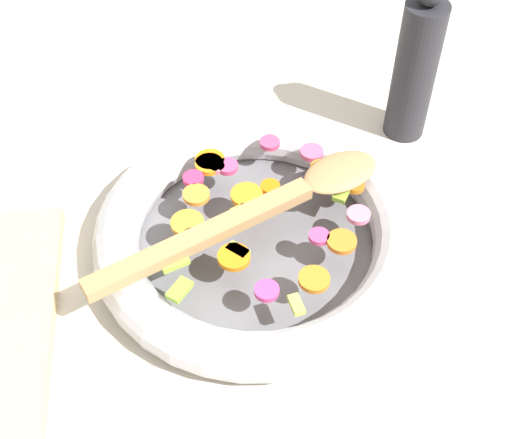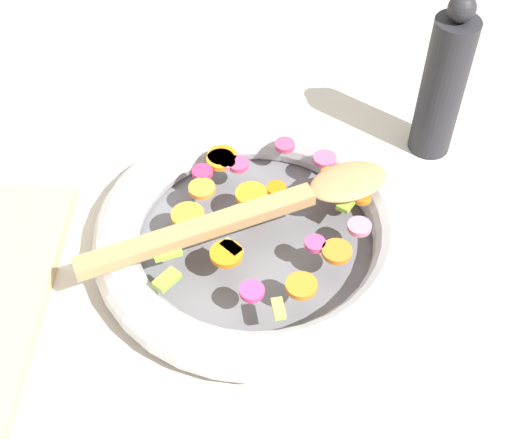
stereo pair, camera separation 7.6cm
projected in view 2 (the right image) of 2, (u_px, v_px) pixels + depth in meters
ground_plane at (256, 249)px, 0.79m from camera, size 4.00×4.00×0.00m
skillet at (256, 236)px, 0.78m from camera, size 0.35×0.35×0.05m
chopped_vegetables at (253, 210)px, 0.76m from camera, size 0.25×0.25×0.01m
wooden_spoon at (271, 207)px, 0.75m from camera, size 0.19×0.33×0.01m
pepper_mill at (443, 84)px, 0.83m from camera, size 0.05×0.05×0.21m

